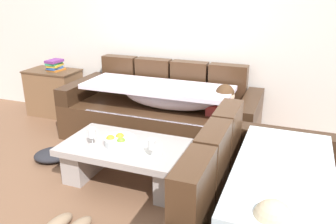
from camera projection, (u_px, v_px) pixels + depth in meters
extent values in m
plane|color=brown|center=(91.00, 216.00, 2.81)|extent=(14.00, 14.00, 0.00)
cube|color=silver|center=(179.00, 19.00, 4.23)|extent=(9.00, 0.10, 2.70)
cube|color=#432B1A|center=(160.00, 122.00, 4.15)|extent=(2.26, 0.92, 0.42)
cube|color=#432B1A|center=(120.00, 74.00, 4.57)|extent=(0.45, 0.16, 0.46)
cube|color=#432B1A|center=(154.00, 77.00, 4.41)|extent=(0.45, 0.16, 0.46)
cube|color=#432B1A|center=(189.00, 80.00, 4.26)|extent=(0.45, 0.16, 0.46)
cube|color=#432B1A|center=(228.00, 84.00, 4.10)|extent=(0.45, 0.16, 0.46)
cube|color=#362215|center=(83.00, 88.00, 4.39)|extent=(0.18, 0.92, 0.20)
cube|color=#362215|center=(250.00, 108.00, 3.70)|extent=(0.18, 0.92, 0.20)
cube|color=#B23838|center=(225.00, 109.00, 3.80)|extent=(0.36, 0.28, 0.11)
sphere|color=beige|center=(225.00, 96.00, 3.71)|extent=(0.21, 0.21, 0.21)
sphere|color=#4C331E|center=(225.00, 93.00, 3.70)|extent=(0.20, 0.20, 0.20)
ellipsoid|color=silver|center=(170.00, 97.00, 3.94)|extent=(1.10, 0.44, 0.28)
cube|color=silver|center=(157.00, 87.00, 3.94)|extent=(1.70, 0.60, 0.05)
cube|color=silver|center=(145.00, 134.00, 3.76)|extent=(1.44, 0.04, 0.38)
cube|color=#432B1A|center=(193.00, 198.00, 1.92)|extent=(0.16, 0.43, 0.46)
cube|color=#432B1A|center=(213.00, 161.00, 2.32)|extent=(0.16, 0.43, 0.46)
cube|color=#432B1A|center=(227.00, 135.00, 2.72)|extent=(0.16, 0.43, 0.46)
cube|color=#362215|center=(279.00, 141.00, 2.92)|extent=(0.92, 0.18, 0.20)
sphere|color=#936B4C|center=(272.00, 224.00, 1.74)|extent=(0.21, 0.21, 0.21)
sphere|color=#CCB793|center=(273.00, 219.00, 1.73)|extent=(0.20, 0.20, 0.20)
ellipsoid|color=silver|center=(280.00, 177.00, 2.31)|extent=(0.44, 0.82, 0.28)
cube|color=silver|center=(283.00, 172.00, 2.17)|extent=(0.60, 1.27, 0.05)
cube|color=#A59D9A|center=(128.00, 148.00, 3.18)|extent=(1.20, 0.68, 0.06)
cube|color=#A59D9A|center=(87.00, 158.00, 3.40)|extent=(0.20, 0.54, 0.32)
cube|color=#A59D9A|center=(175.00, 175.00, 3.10)|extent=(0.20, 0.54, 0.32)
cylinder|color=silver|center=(120.00, 141.00, 3.17)|extent=(0.28, 0.28, 0.07)
sphere|color=orange|center=(120.00, 137.00, 3.19)|extent=(0.08, 0.08, 0.08)
sphere|color=orange|center=(110.00, 139.00, 3.15)|extent=(0.08, 0.08, 0.08)
sphere|color=#6FA12B|center=(121.00, 142.00, 3.10)|extent=(0.08, 0.08, 0.08)
cylinder|color=silver|center=(93.00, 145.00, 3.17)|extent=(0.06, 0.06, 0.01)
cylinder|color=silver|center=(92.00, 141.00, 3.15)|extent=(0.01, 0.01, 0.07)
cylinder|color=silver|center=(92.00, 133.00, 3.12)|extent=(0.07, 0.07, 0.08)
cylinder|color=silver|center=(152.00, 157.00, 2.95)|extent=(0.06, 0.06, 0.01)
cylinder|color=silver|center=(152.00, 153.00, 2.93)|extent=(0.01, 0.01, 0.07)
cylinder|color=silver|center=(152.00, 144.00, 2.90)|extent=(0.07, 0.07, 0.08)
cube|color=white|center=(146.00, 149.00, 3.08)|extent=(0.33, 0.29, 0.01)
cube|color=brown|center=(55.00, 93.00, 4.91)|extent=(0.70, 0.42, 0.62)
cube|color=brown|center=(52.00, 71.00, 4.79)|extent=(0.72, 0.44, 0.02)
cube|color=#B76623|center=(56.00, 70.00, 4.77)|extent=(0.19, 0.22, 0.02)
cube|color=#2D569E|center=(55.00, 68.00, 4.75)|extent=(0.15, 0.20, 0.04)
cube|color=gold|center=(55.00, 65.00, 4.75)|extent=(0.18, 0.23, 0.03)
cube|color=#338C59|center=(54.00, 63.00, 4.73)|extent=(0.16, 0.23, 0.03)
cube|color=#72337F|center=(54.00, 61.00, 4.71)|extent=(0.17, 0.23, 0.03)
ellipsoid|color=#8C7259|center=(58.00, 223.00, 2.65)|extent=(0.17, 0.29, 0.09)
ellipsoid|color=#232328|center=(54.00, 155.00, 3.68)|extent=(0.51, 0.49, 0.12)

